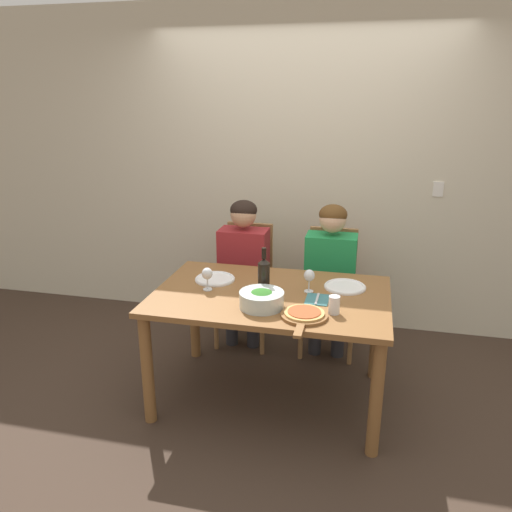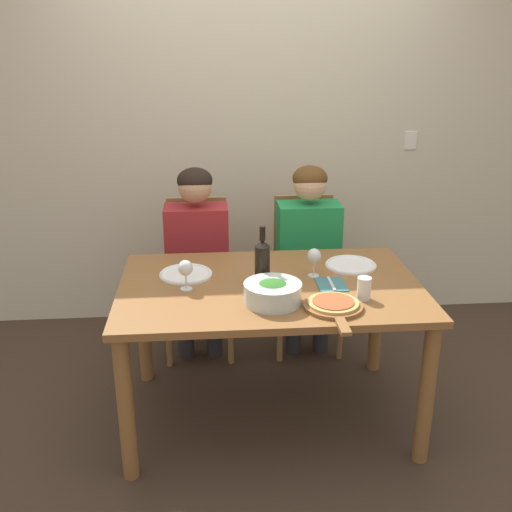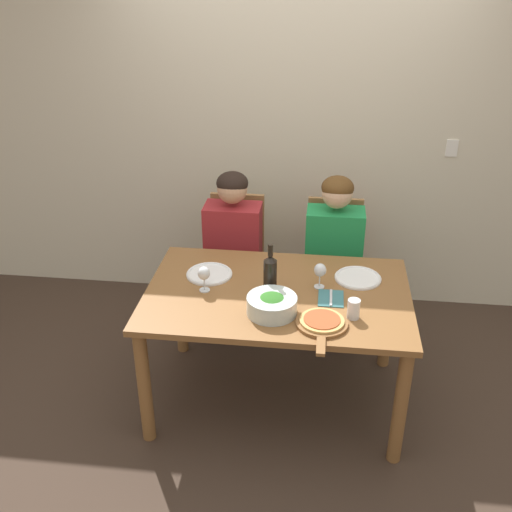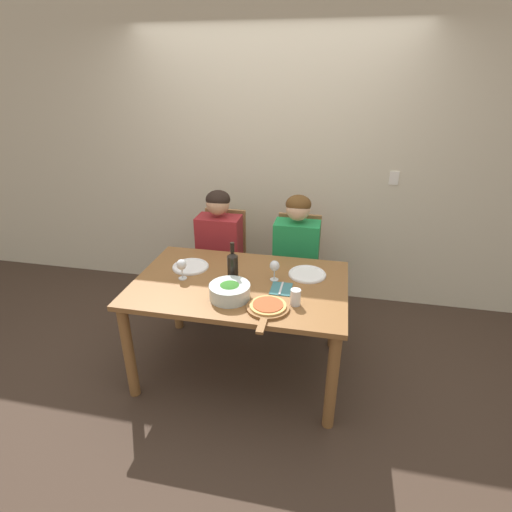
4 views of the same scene
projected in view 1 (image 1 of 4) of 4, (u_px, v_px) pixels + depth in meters
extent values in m
plane|color=#3D2D23|center=(270.00, 396.00, 3.42)|extent=(40.00, 40.00, 0.00)
cube|color=beige|center=(302.00, 171.00, 4.22)|extent=(10.00, 0.05, 2.70)
cube|color=white|center=(438.00, 189.00, 3.98)|extent=(0.08, 0.01, 0.12)
cube|color=brown|center=(271.00, 296.00, 3.19)|extent=(1.49, 0.97, 0.04)
cylinder|color=brown|center=(147.00, 370.00, 3.07)|extent=(0.07, 0.07, 0.73)
cylinder|color=brown|center=(376.00, 399.00, 2.77)|extent=(0.07, 0.07, 0.73)
cylinder|color=brown|center=(194.00, 313.00, 3.85)|extent=(0.07, 0.07, 0.73)
cylinder|color=brown|center=(376.00, 331.00, 3.55)|extent=(0.07, 0.07, 0.73)
cube|color=#9E7042|center=(245.00, 295.00, 4.07)|extent=(0.42, 0.42, 0.04)
cube|color=#9E7042|center=(250.00, 254.00, 4.16)|extent=(0.38, 0.03, 0.54)
cylinder|color=#9E7042|center=(216.00, 326.00, 4.01)|extent=(0.04, 0.04, 0.39)
cylinder|color=#9E7042|center=(262.00, 331.00, 3.92)|extent=(0.04, 0.04, 0.39)
cylinder|color=#9E7042|center=(229.00, 308.00, 4.36)|extent=(0.04, 0.04, 0.39)
cylinder|color=#9E7042|center=(272.00, 312.00, 4.27)|extent=(0.04, 0.04, 0.39)
cube|color=#9E7042|center=(329.00, 302.00, 3.92)|extent=(0.42, 0.42, 0.04)
cube|color=#9E7042|center=(333.00, 260.00, 4.02)|extent=(0.38, 0.03, 0.54)
cylinder|color=#9E7042|center=(301.00, 335.00, 3.86)|extent=(0.04, 0.04, 0.39)
cylinder|color=#9E7042|center=(350.00, 341.00, 3.78)|extent=(0.04, 0.04, 0.39)
cylinder|color=#9E7042|center=(307.00, 315.00, 4.21)|extent=(0.04, 0.04, 0.39)
cylinder|color=#9E7042|center=(353.00, 319.00, 4.13)|extent=(0.04, 0.04, 0.39)
cylinder|color=#28282D|center=(232.00, 320.00, 4.08)|extent=(0.10, 0.10, 0.43)
cylinder|color=#28282D|center=(253.00, 322.00, 4.04)|extent=(0.10, 0.10, 0.43)
cube|color=maroon|center=(244.00, 262.00, 3.96)|extent=(0.38, 0.22, 0.54)
cylinder|color=maroon|center=(211.00, 289.00, 3.83)|extent=(0.07, 0.31, 0.14)
cylinder|color=maroon|center=(262.00, 293.00, 3.74)|extent=(0.07, 0.31, 0.14)
sphere|color=tan|center=(243.00, 215.00, 3.84)|extent=(0.20, 0.20, 0.20)
ellipsoid|color=black|center=(244.00, 210.00, 3.84)|extent=(0.21, 0.21, 0.15)
cylinder|color=#28282D|center=(315.00, 328.00, 3.93)|extent=(0.10, 0.10, 0.43)
cylinder|color=#28282D|center=(338.00, 331.00, 3.89)|extent=(0.10, 0.10, 0.43)
cube|color=#1E8C47|center=(330.00, 269.00, 3.82)|extent=(0.38, 0.22, 0.54)
cylinder|color=#1E8C47|center=(299.00, 297.00, 3.68)|extent=(0.07, 0.31, 0.14)
cylinder|color=#1E8C47|center=(354.00, 302.00, 3.59)|extent=(0.07, 0.31, 0.14)
sphere|color=#DBAD89|center=(333.00, 219.00, 3.69)|extent=(0.20, 0.20, 0.20)
ellipsoid|color=#563819|center=(333.00, 215.00, 3.69)|extent=(0.21, 0.21, 0.15)
cylinder|color=black|center=(264.00, 279.00, 3.14)|extent=(0.08, 0.08, 0.21)
cone|color=black|center=(264.00, 261.00, 3.10)|extent=(0.08, 0.08, 0.03)
cylinder|color=black|center=(264.00, 253.00, 3.08)|extent=(0.03, 0.03, 0.07)
cylinder|color=silver|center=(262.00, 300.00, 2.97)|extent=(0.27, 0.27, 0.10)
ellipsoid|color=#2D6B23|center=(262.00, 299.00, 2.97)|extent=(0.22, 0.22, 0.11)
cylinder|color=white|center=(215.00, 279.00, 3.41)|extent=(0.27, 0.27, 0.01)
torus|color=white|center=(215.00, 278.00, 3.41)|extent=(0.27, 0.27, 0.02)
cylinder|color=white|center=(345.00, 287.00, 3.27)|extent=(0.27, 0.27, 0.01)
torus|color=white|center=(345.00, 286.00, 3.27)|extent=(0.27, 0.27, 0.02)
cylinder|color=brown|center=(304.00, 315.00, 2.85)|extent=(0.27, 0.27, 0.02)
cube|color=brown|center=(299.00, 331.00, 2.66)|extent=(0.04, 0.14, 0.02)
cylinder|color=tan|center=(304.00, 313.00, 2.84)|extent=(0.23, 0.23, 0.01)
cylinder|color=#AD4C28|center=(304.00, 312.00, 2.84)|extent=(0.19, 0.19, 0.01)
cylinder|color=silver|center=(208.00, 289.00, 3.24)|extent=(0.06, 0.06, 0.01)
cylinder|color=silver|center=(208.00, 284.00, 3.23)|extent=(0.01, 0.01, 0.07)
ellipsoid|color=silver|center=(207.00, 274.00, 3.21)|extent=(0.07, 0.07, 0.08)
ellipsoid|color=maroon|center=(207.00, 275.00, 3.21)|extent=(0.06, 0.06, 0.03)
cylinder|color=silver|center=(309.00, 291.00, 3.21)|extent=(0.06, 0.06, 0.01)
cylinder|color=silver|center=(309.00, 285.00, 3.19)|extent=(0.01, 0.01, 0.07)
ellipsoid|color=silver|center=(309.00, 275.00, 3.17)|extent=(0.07, 0.07, 0.08)
ellipsoid|color=maroon|center=(309.00, 277.00, 3.18)|extent=(0.06, 0.06, 0.03)
cylinder|color=silver|center=(334.00, 305.00, 2.88)|extent=(0.07, 0.07, 0.11)
cube|color=#387075|center=(317.00, 299.00, 3.08)|extent=(0.14, 0.18, 0.01)
cube|color=silver|center=(317.00, 299.00, 3.08)|extent=(0.01, 0.17, 0.01)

